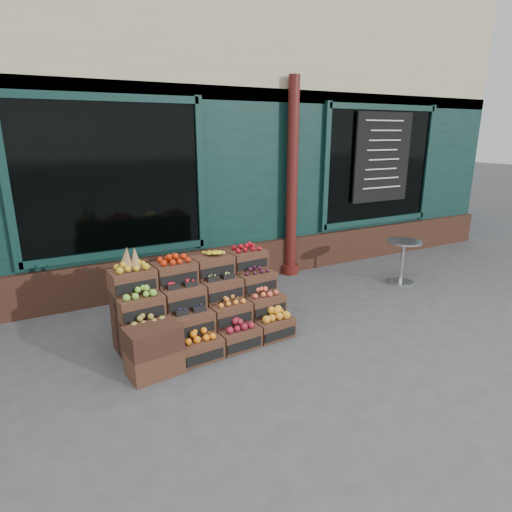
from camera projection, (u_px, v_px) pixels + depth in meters
name	position (u px, v px, depth m)	size (l,w,h in m)	color
ground	(298.00, 336.00, 5.12)	(60.00, 60.00, 0.00)	#414144
shop_facade	(162.00, 130.00, 8.77)	(12.00, 6.24, 4.80)	black
crate_display	(202.00, 310.00, 4.95)	(1.98, 1.08, 1.20)	#44281A
spare_crates	(154.00, 350.00, 4.26)	(0.56, 0.42, 0.52)	#44281A
bistro_table	(402.00, 257.00, 6.82)	(0.56, 0.56, 0.70)	#B4B5BB
shopkeeper	(85.00, 235.00, 6.19)	(0.67, 0.44, 1.84)	#17521B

